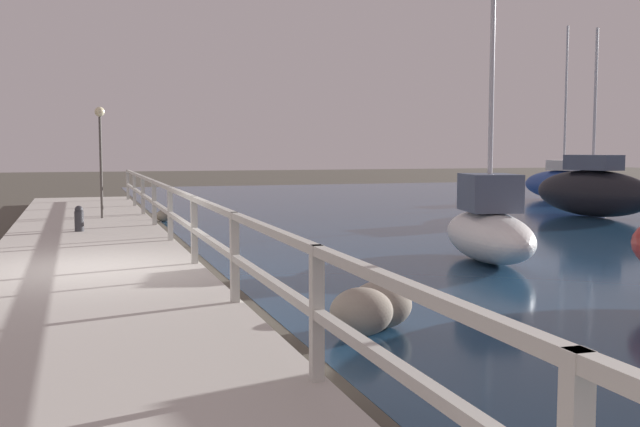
{
  "coord_description": "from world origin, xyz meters",
  "views": [
    {
      "loc": [
        -0.19,
        -12.06,
        2.1
      ],
      "look_at": [
        3.07,
        -2.06,
        1.19
      ],
      "focal_mm": 42.0,
      "sensor_mm": 36.0,
      "label": 1
    }
  ],
  "objects_px": {
    "sailboat_black": "(592,190)",
    "mooring_bollard": "(79,218)",
    "sailboat_white": "(489,228)",
    "dock_lamp": "(100,135)",
    "sailboat_blue": "(563,183)"
  },
  "relations": [
    {
      "from": "sailboat_black",
      "to": "sailboat_blue",
      "type": "height_order",
      "value": "sailboat_blue"
    },
    {
      "from": "sailboat_white",
      "to": "sailboat_blue",
      "type": "bearing_deg",
      "value": 63.12
    },
    {
      "from": "sailboat_black",
      "to": "sailboat_white",
      "type": "distance_m",
      "value": 10.74
    },
    {
      "from": "dock_lamp",
      "to": "sailboat_blue",
      "type": "distance_m",
      "value": 19.1
    },
    {
      "from": "dock_lamp",
      "to": "sailboat_white",
      "type": "height_order",
      "value": "sailboat_white"
    },
    {
      "from": "mooring_bollard",
      "to": "sailboat_blue",
      "type": "xyz_separation_m",
      "value": [
        18.91,
        8.35,
        0.16
      ]
    },
    {
      "from": "sailboat_black",
      "to": "sailboat_blue",
      "type": "xyz_separation_m",
      "value": [
        3.72,
        6.56,
        -0.11
      ]
    },
    {
      "from": "dock_lamp",
      "to": "sailboat_white",
      "type": "relative_size",
      "value": 0.45
    },
    {
      "from": "mooring_bollard",
      "to": "dock_lamp",
      "type": "relative_size",
      "value": 0.2
    },
    {
      "from": "sailboat_black",
      "to": "mooring_bollard",
      "type": "bearing_deg",
      "value": 178.15
    },
    {
      "from": "mooring_bollard",
      "to": "sailboat_black",
      "type": "height_order",
      "value": "sailboat_black"
    },
    {
      "from": "dock_lamp",
      "to": "sailboat_blue",
      "type": "height_order",
      "value": "sailboat_blue"
    },
    {
      "from": "sailboat_black",
      "to": "sailboat_white",
      "type": "xyz_separation_m",
      "value": [
        -7.94,
        -7.22,
        -0.19
      ]
    },
    {
      "from": "sailboat_white",
      "to": "sailboat_black",
      "type": "bearing_deg",
      "value": 55.64
    },
    {
      "from": "sailboat_black",
      "to": "sailboat_blue",
      "type": "bearing_deg",
      "value": 51.86
    }
  ]
}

